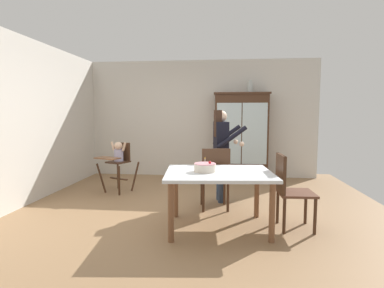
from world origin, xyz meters
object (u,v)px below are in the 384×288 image
Objects in this scene: ceramic_vase at (250,87)px; adult_person at (221,144)px; china_cabinet at (241,136)px; dining_table at (219,179)px; dining_chair_right_end at (288,186)px; birthday_cake at (205,167)px; high_chair_with_toddler at (118,158)px; dining_chair_far_side at (215,174)px.

ceramic_vase is 2.20m from adult_person.
china_cabinet is at bearing -178.81° from ceramic_vase.
dining_chair_right_end reaches higher than dining_table.
dining_table is (-0.44, -3.05, -0.33)m from china_cabinet.
ceramic_vase is at bearing 75.60° from birthday_cake.
high_chair_with_toddler is 2.40m from birthday_cake.
birthday_cake reaches higher than dining_table.
dining_table is at bearing 93.16° from dining_chair_right_end.
dining_chair_far_side is 1.00× the size of dining_chair_right_end.
dining_chair_far_side is at bearing 81.95° from birthday_cake.
ceramic_vase reaches higher than dining_chair_right_end.
dining_chair_right_end is at bearing -84.89° from ceramic_vase.
adult_person is 5.47× the size of birthday_cake.
adult_person is 0.65m from dining_chair_far_side.
dining_table is (-0.62, -3.05, -1.41)m from ceramic_vase.
adult_person is at bearing -103.01° from china_cabinet.
dining_chair_right_end is (2.79, -1.55, -0.10)m from high_chair_with_toddler.
china_cabinet reaches higher than high_chair_with_toddler.
birthday_cake is (-0.17, -0.02, 0.15)m from dining_table.
ceramic_vase is 0.28× the size of dining_chair_far_side.
china_cabinet is 3.02m from dining_chair_right_end.
dining_table is 1.49× the size of dining_chair_right_end.
adult_person is at bearing 34.41° from dining_chair_right_end.
birthday_cake is (-0.61, -3.07, -0.18)m from china_cabinet.
china_cabinet reaches higher than adult_person.
high_chair_with_toddler is at bearing 139.42° from dining_table.
dining_table is 0.74m from dining_chair_far_side.
birthday_cake is at bearing -101.23° from china_cabinet.
china_cabinet is 1.87m from adult_person.
high_chair_with_toddler is 0.62× the size of adult_person.
adult_person reaches higher than dining_chair_far_side.
adult_person is (-0.42, -1.82, -0.01)m from china_cabinet.
high_chair_with_toddler is 2.52m from dining_table.
adult_person reaches higher than dining_chair_right_end.
china_cabinet reaches higher than dining_table.
dining_chair_far_side is (-0.08, -0.50, -0.41)m from adult_person.
adult_person is at bearing 81.39° from birthday_cake.
adult_person is 1.59× the size of dining_chair_right_end.
china_cabinet is 3.14m from birthday_cake.
ceramic_vase reaches higher than china_cabinet.
china_cabinet is 2.02× the size of dining_chair_far_side.
china_cabinet reaches higher than dining_chair_right_end.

